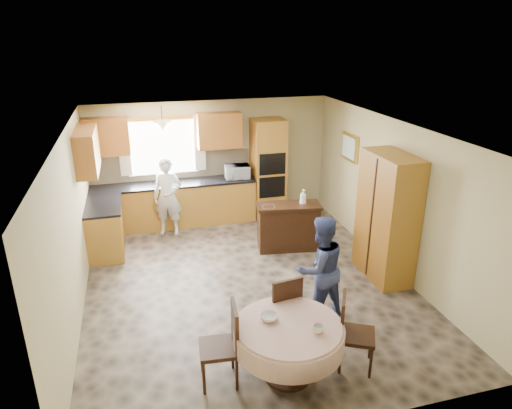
{
  "coord_description": "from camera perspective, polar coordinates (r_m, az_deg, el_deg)",
  "views": [
    {
      "loc": [
        -1.56,
        -6.23,
        3.84
      ],
      "look_at": [
        0.23,
        0.3,
        1.23
      ],
      "focal_mm": 32.0,
      "sensor_mm": 36.0,
      "label": 1
    }
  ],
  "objects": [
    {
      "name": "person_sink",
      "position": [
        9.08,
        -10.97,
        0.97
      ],
      "size": [
        0.65,
        0.52,
        1.55
      ],
      "primitive_type": "imported",
      "rotation": [
        0.0,
        0.0,
        -0.29
      ],
      "color": "silver",
      "rests_on": "floor"
    },
    {
      "name": "base_cab_back",
      "position": [
        9.58,
        -10.08,
        -0.03
      ],
      "size": [
        3.3,
        0.6,
        0.88
      ],
      "primitive_type": "cube",
      "color": "gold",
      "rests_on": "floor"
    },
    {
      "name": "chair_left",
      "position": [
        5.38,
        -3.86,
        -16.64
      ],
      "size": [
        0.47,
        0.47,
        0.99
      ],
      "rotation": [
        0.0,
        0.0,
        -1.66
      ],
      "color": "#321A0D",
      "rests_on": "floor"
    },
    {
      "name": "floor",
      "position": [
        7.48,
        -1.1,
        -9.78
      ],
      "size": [
        5.0,
        6.0,
        0.01
      ],
      "primitive_type": "cube",
      "color": "#6B5C4B",
      "rests_on": "ground"
    },
    {
      "name": "wall_cab_left",
      "position": [
        9.28,
        -18.2,
        8.05
      ],
      "size": [
        0.85,
        0.33,
        0.72
      ],
      "primitive_type": "cube",
      "color": "#B8742E",
      "rests_on": "wall_back"
    },
    {
      "name": "person_dining",
      "position": [
        6.38,
        7.99,
        -7.94
      ],
      "size": [
        0.85,
        0.72,
        1.53
      ],
      "primitive_type": "imported",
      "rotation": [
        0.0,
        0.0,
        3.35
      ],
      "color": "navy",
      "rests_on": "floor"
    },
    {
      "name": "bowl_table",
      "position": [
        5.38,
        1.68,
        -13.91
      ],
      "size": [
        0.21,
        0.21,
        0.07
      ],
      "primitive_type": "imported",
      "rotation": [
        0.0,
        0.0,
        -0.01
      ],
      "color": "#B2B2B2",
      "rests_on": "dining_table"
    },
    {
      "name": "pendant",
      "position": [
        8.91,
        -11.6,
        9.56
      ],
      "size": [
        0.36,
        0.36,
        0.18
      ],
      "primitive_type": "cone",
      "rotation": [
        3.14,
        0.0,
        0.0
      ],
      "color": "beige",
      "rests_on": "ceiling"
    },
    {
      "name": "wall_cab_right",
      "position": [
        9.42,
        -4.61,
        9.22
      ],
      "size": [
        0.9,
        0.33,
        0.72
      ],
      "primitive_type": "cube",
      "color": "#B8742E",
      "rests_on": "wall_back"
    },
    {
      "name": "ceiling",
      "position": [
        6.56,
        -1.26,
        9.32
      ],
      "size": [
        5.0,
        6.0,
        0.01
      ],
      "primitive_type": "cube",
      "color": "white",
      "rests_on": "wall_back"
    },
    {
      "name": "framed_picture",
      "position": [
        9.06,
        11.63,
        7.03
      ],
      "size": [
        0.06,
        0.63,
        0.52
      ],
      "color": "gold",
      "rests_on": "wall_right"
    },
    {
      "name": "wall_cab_side",
      "position": [
        8.29,
        -20.38,
        6.33
      ],
      "size": [
        0.33,
        1.2,
        0.72
      ],
      "primitive_type": "cube",
      "color": "#B8742E",
      "rests_on": "wall_left"
    },
    {
      "name": "wall_left",
      "position": [
        6.81,
        -22.05,
        -2.88
      ],
      "size": [
        0.02,
        6.0,
        2.5
      ],
      "primitive_type": "cube",
      "color": "tan",
      "rests_on": "floor"
    },
    {
      "name": "curtain_right",
      "position": [
        9.51,
        -7.06,
        7.63
      ],
      "size": [
        0.22,
        0.02,
        1.15
      ],
      "primitive_type": "cube",
      "color": "white",
      "rests_on": "wall_back"
    },
    {
      "name": "backsplash",
      "position": [
        9.62,
        -10.53,
        4.69
      ],
      "size": [
        3.3,
        0.02,
        0.55
      ],
      "primitive_type": "cube",
      "color": "tan",
      "rests_on": "wall_back"
    },
    {
      "name": "sideboard",
      "position": [
        8.43,
        4.04,
        -2.95
      ],
      "size": [
        1.21,
        0.64,
        0.82
      ],
      "primitive_type": "cube",
      "rotation": [
        0.0,
        0.0,
        -0.15
      ],
      "color": "#321A0D",
      "rests_on": "floor"
    },
    {
      "name": "counter_back",
      "position": [
        9.42,
        -10.25,
        2.58
      ],
      "size": [
        3.3,
        0.64,
        0.04
      ],
      "primitive_type": "cube",
      "color": "black",
      "rests_on": "base_cab_back"
    },
    {
      "name": "curtain_left",
      "position": [
        9.42,
        -16.18,
        6.82
      ],
      "size": [
        0.22,
        0.02,
        1.15
      ],
      "primitive_type": "cube",
      "color": "white",
      "rests_on": "wall_back"
    },
    {
      "name": "wall_back",
      "position": [
        9.71,
        -5.56,
        5.53
      ],
      "size": [
        5.0,
        0.02,
        2.5
      ],
      "primitive_type": "cube",
      "color": "tan",
      "rests_on": "floor"
    },
    {
      "name": "cup_table",
      "position": [
        5.22,
        7.78,
        -15.15
      ],
      "size": [
        0.15,
        0.15,
        0.1
      ],
      "primitive_type": "imported",
      "rotation": [
        0.0,
        0.0,
        0.32
      ],
      "color": "#B2B2B2",
      "rests_on": "dining_table"
    },
    {
      "name": "counter_left",
      "position": [
        8.57,
        -18.64,
        -0.11
      ],
      "size": [
        0.64,
        1.2,
        0.04
      ],
      "primitive_type": "cube",
      "color": "black",
      "rests_on": "base_cab_left"
    },
    {
      "name": "chair_right",
      "position": [
        5.7,
        11.8,
        -14.95
      ],
      "size": [
        0.55,
        0.55,
        0.94
      ],
      "rotation": [
        0.0,
        0.0,
        1.08
      ],
      "color": "#321A0D",
      "rests_on": "floor"
    },
    {
      "name": "chair_back",
      "position": [
        5.95,
        3.41,
        -12.57
      ],
      "size": [
        0.48,
        0.48,
        0.99
      ],
      "rotation": [
        0.0,
        0.0,
        3.27
      ],
      "color": "#321A0D",
      "rests_on": "floor"
    },
    {
      "name": "window",
      "position": [
        9.49,
        -11.6,
        7.02
      ],
      "size": [
        1.4,
        0.03,
        1.1
      ],
      "primitive_type": "cube",
      "color": "white",
      "rests_on": "wall_back"
    },
    {
      "name": "wall_front",
      "position": [
        4.42,
        8.78,
        -15.01
      ],
      "size": [
        5.0,
        0.02,
        2.5
      ],
      "primitive_type": "cube",
      "color": "tan",
      "rests_on": "floor"
    },
    {
      "name": "cupboard",
      "position": [
        7.55,
        16.04,
        -1.57
      ],
      "size": [
        0.54,
        1.08,
        2.07
      ],
      "primitive_type": "cube",
      "color": "gold",
      "rests_on": "floor"
    },
    {
      "name": "bottle_sideboard",
      "position": [
        8.3,
        5.89,
        0.85
      ],
      "size": [
        0.15,
        0.15,
        0.32
      ],
      "primitive_type": "imported",
      "rotation": [
        0.0,
        0.0,
        0.23
      ],
      "color": "silver",
      "rests_on": "sideboard"
    },
    {
      "name": "microwave",
      "position": [
        9.52,
        -2.39,
        4.11
      ],
      "size": [
        0.53,
        0.37,
        0.28
      ],
      "primitive_type": "imported",
      "rotation": [
        0.0,
        0.0,
        -0.06
      ],
      "color": "silver",
      "rests_on": "counter_back"
    },
    {
      "name": "oven_lower",
      "position": [
        9.53,
        2.04,
        2.18
      ],
      "size": [
        0.56,
        0.01,
        0.45
      ],
      "primitive_type": "cube",
      "color": "black",
      "rests_on": "oven_tower"
    },
    {
      "name": "base_cab_left",
      "position": [
        8.74,
        -18.29,
        -2.92
      ],
      "size": [
        0.6,
        1.2,
        0.88
      ],
      "primitive_type": "cube",
      "color": "gold",
      "rests_on": "floor"
    },
    {
      "name": "bowl_sideboard",
      "position": [
        8.15,
        1.59,
        -0.43
      ],
      "size": [
        0.28,
        0.28,
        0.06
      ],
      "primitive_type": "imported",
      "rotation": [
        0.0,
        0.0,
        -0.26
      ],
      "color": "#B2B2B2",
      "rests_on": "sideboard"
    },
    {
      "name": "space_heater",
      "position": [
        8.11,
        14.13,
        -5.41
      ],
      "size": [
        0.5,
        0.4,
        0.61
      ],
      "primitive_type": "cube",
      "rotation": [
        0.0,
        0.0,
        -0.21
      ],
      "color": "black",
      "rests_on": "floor"
    },
    {
      "name": "dining_table",
      "position": [
        5.43,
        4.09,
        -16.14
      ],
      "size": [
        1.26,
        1.26,
        0.72
      ],
      "color": "#321A0D",
      "rests_on": "floor"
    },
    {
      "name": "oven_tower",
      "position": [
        9.72,
        1.51,
        4.49
      ],
      "size": [
        0.66,
        0.62,
        2.12
      ],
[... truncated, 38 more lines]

